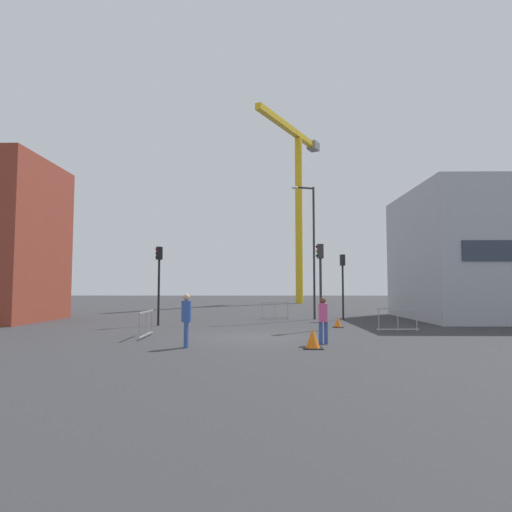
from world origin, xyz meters
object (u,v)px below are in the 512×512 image
Objects in this scene: traffic_light_corner at (343,276)px; pedestrian_waiting at (186,316)px; streetlamp_tall at (312,243)px; traffic_light_island at (159,273)px; pedestrian_walking at (323,317)px; traffic_cone_by_barrier at (313,339)px; traffic_light_verge at (320,272)px; traffic_cone_striped at (338,323)px; construction_crane at (298,188)px.

pedestrian_waiting is (-7.65, -12.31, -1.66)m from traffic_light_corner.
traffic_light_island is (-8.75, -4.42, -2.06)m from streetlamp_tall.
pedestrian_walking is 2.53× the size of traffic_cone_by_barrier.
traffic_cone_by_barrier is at bearing -100.13° from traffic_light_verge.
traffic_light_island is 2.30× the size of pedestrian_waiting.
traffic_light_verge is 2.45× the size of pedestrian_walking.
traffic_cone_striped is at bearing 54.87° from traffic_light_verge.
traffic_light_corner is 5.59m from traffic_cone_striped.
traffic_cone_by_barrier is (-1.08, -6.05, -2.46)m from traffic_light_verge.
traffic_light_corner is at bearing -12.73° from streetlamp_tall.
traffic_light_verge is at bearing -109.32° from traffic_light_corner.
construction_crane reaches higher than traffic_light_verge.
traffic_cone_by_barrier is (-3.32, -12.44, -2.43)m from traffic_light_corner.
traffic_light_verge is 6.62m from traffic_cone_by_barrier.
pedestrian_waiting is at bearing 178.26° from traffic_cone_by_barrier.
pedestrian_waiting is at bearing -121.86° from traffic_light_corner.
traffic_light_corner is 6.11× the size of traffic_cone_by_barrier.
pedestrian_waiting is 9.91m from traffic_cone_striped.
traffic_light_island is at bearing -153.23° from streetlamp_tall.
pedestrian_waiting is 3.56× the size of traffic_cone_striped.
traffic_light_corner is (1.87, -0.42, -2.15)m from streetlamp_tall.
traffic_light_verge reaches higher than traffic_cone_striped.
traffic_light_corner is (10.63, 3.99, -0.09)m from traffic_light_island.
pedestrian_walking is (-0.93, -11.76, -3.91)m from streetlamp_tall.
traffic_light_island reaches higher than pedestrian_waiting.
traffic_light_island is 11.45m from traffic_cone_by_barrier.
streetlamp_tall is (-1.21, -25.75, -9.50)m from construction_crane.
pedestrian_walking reaches higher than traffic_cone_by_barrier.
traffic_cone_striped is (1.07, 1.52, -2.53)m from traffic_light_verge.
traffic_light_island is 8.19× the size of traffic_cone_striped.
traffic_cone_by_barrier reaches higher than traffic_cone_striped.
traffic_light_verge is (-1.58, -32.56, -11.62)m from construction_crane.
pedestrian_waiting is (-5.41, -5.92, -1.69)m from traffic_light_verge.
construction_crane reaches higher than traffic_light_corner.
streetlamp_tall is 16.48× the size of traffic_cone_striped.
traffic_light_corner is 13.10m from traffic_cone_by_barrier.
traffic_cone_by_barrier is at bearing -104.95° from traffic_light_corner.
construction_crane is 5.25× the size of traffic_light_verge.
traffic_light_verge is 2.25× the size of pedestrian_waiting.
pedestrian_waiting is at bearing -132.42° from traffic_light_verge.
pedestrian_walking is 4.94m from pedestrian_waiting.
streetlamp_tall is 14.49m from pedestrian_waiting.
streetlamp_tall is 2.88m from traffic_light_corner.
streetlamp_tall is 2.01× the size of traffic_light_island.
streetlamp_tall is 7.14m from traffic_light_verge.
traffic_light_verge is 6.77m from traffic_light_corner.
traffic_cone_striped is at bearing -82.38° from streetlamp_tall.
traffic_cone_by_barrier is at bearing -1.74° from pedestrian_waiting.
traffic_light_island is 6.33× the size of traffic_cone_by_barrier.
streetlamp_tall is at bearing 85.47° from pedestrian_walking.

